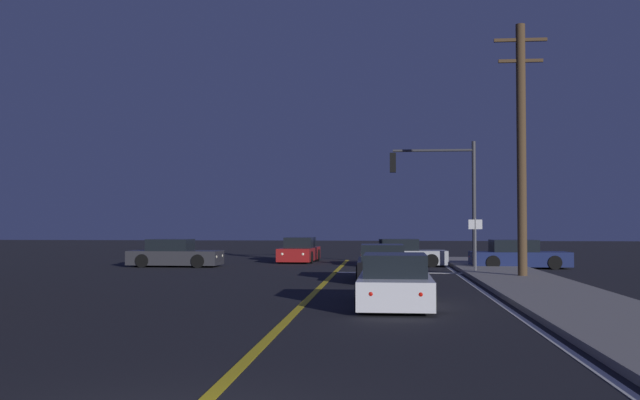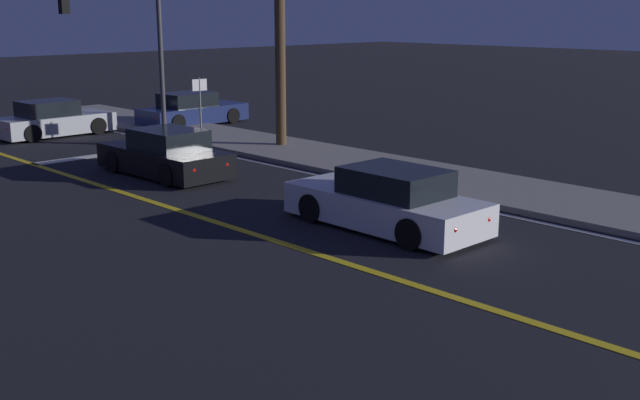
% 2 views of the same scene
% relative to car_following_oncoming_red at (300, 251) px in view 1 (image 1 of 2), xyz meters
% --- Properties ---
extents(sidewalk_right, '(3.20, 45.64, 0.15)m').
position_rel_car_following_oncoming_red_xyz_m(sidewalk_right, '(9.52, -19.47, -0.51)').
color(sidewalk_right, gray).
rests_on(sidewalk_right, ground).
extents(lane_line_center, '(0.20, 43.10, 0.01)m').
position_rel_car_following_oncoming_red_xyz_m(lane_line_center, '(2.53, -19.47, -0.58)').
color(lane_line_center, gold).
rests_on(lane_line_center, ground).
extents(lane_line_edge_right, '(0.16, 43.10, 0.01)m').
position_rel_car_following_oncoming_red_xyz_m(lane_line_edge_right, '(7.67, -19.47, -0.58)').
color(lane_line_edge_right, silver).
rests_on(lane_line_edge_right, ground).
extents(stop_bar, '(5.39, 0.50, 0.01)m').
position_rel_car_following_oncoming_red_xyz_m(stop_bar, '(5.22, -8.29, -0.58)').
color(stop_bar, silver).
rests_on(stop_bar, ground).
extents(car_following_oncoming_red, '(1.98, 4.58, 1.34)m').
position_rel_car_following_oncoming_red_xyz_m(car_following_oncoming_red, '(0.00, 0.00, 0.00)').
color(car_following_oncoming_red, maroon).
rests_on(car_following_oncoming_red, ground).
extents(car_mid_block_white, '(1.93, 4.62, 1.34)m').
position_rel_car_following_oncoming_red_xyz_m(car_mid_block_white, '(4.91, -20.46, 0.00)').
color(car_mid_block_white, silver).
rests_on(car_mid_block_white, ground).
extents(car_side_waiting_black, '(1.94, 4.41, 1.34)m').
position_rel_car_following_oncoming_red_xyz_m(car_side_waiting_black, '(4.56, -12.44, -0.00)').
color(car_side_waiting_black, black).
rests_on(car_side_waiting_black, ground).
extents(car_lead_oncoming_silver, '(4.28, 1.92, 1.34)m').
position_rel_car_following_oncoming_red_xyz_m(car_lead_oncoming_silver, '(5.53, -3.47, -0.00)').
color(car_lead_oncoming_silver, '#B2B5BA').
rests_on(car_lead_oncoming_silver, ground).
extents(car_parked_curb_charcoal, '(4.49, 1.95, 1.34)m').
position_rel_car_following_oncoming_red_xyz_m(car_parked_curb_charcoal, '(-5.57, -4.87, -0.00)').
color(car_parked_curb_charcoal, '#2D2D33').
rests_on(car_parked_curb_charcoal, ground).
extents(car_far_approaching_navy, '(4.60, 1.98, 1.34)m').
position_rel_car_following_oncoming_red_xyz_m(car_far_approaching_navy, '(10.90, -4.71, -0.00)').
color(car_far_approaching_navy, navy).
rests_on(car_far_approaching_navy, ground).
extents(traffic_signal_near_right, '(3.90, 0.28, 5.85)m').
position_rel_car_following_oncoming_red_xyz_m(traffic_signal_near_right, '(7.35, -5.99, 3.32)').
color(traffic_signal_near_right, '#38383D').
rests_on(traffic_signal_near_right, ground).
extents(utility_pole_right, '(1.98, 0.35, 9.68)m').
position_rel_car_following_oncoming_red_xyz_m(utility_pole_right, '(9.82, -11.44, 4.42)').
color(utility_pole_right, '#4C3823').
rests_on(utility_pole_right, ground).
extents(street_sign_corner, '(0.56, 0.10, 2.32)m').
position_rel_car_following_oncoming_red_xyz_m(street_sign_corner, '(8.42, -8.79, 0.98)').
color(street_sign_corner, slate).
rests_on(street_sign_corner, ground).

